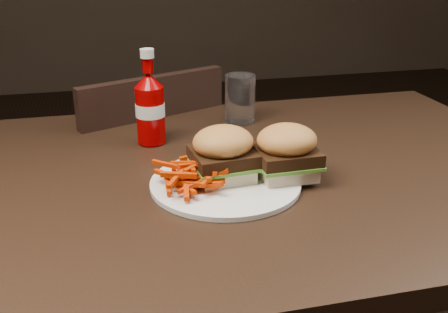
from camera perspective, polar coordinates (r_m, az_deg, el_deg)
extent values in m
cube|color=black|center=(0.97, 2.30, -2.28)|extent=(1.20, 0.80, 0.04)
cube|color=black|center=(1.52, -10.18, -5.57)|extent=(0.51, 0.51, 0.04)
cylinder|color=white|center=(0.89, 0.15, -2.92)|extent=(0.26, 0.26, 0.01)
cube|color=#FDE8C6|center=(0.89, -0.10, -1.65)|extent=(0.10, 0.10, 0.02)
cube|color=beige|center=(0.91, 6.71, -1.40)|extent=(0.09, 0.09, 0.02)
cylinder|color=#8D0001|center=(1.07, -8.01, 4.50)|extent=(0.08, 0.08, 0.12)
cylinder|color=white|center=(1.19, 1.77, 6.34)|extent=(0.07, 0.07, 0.11)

